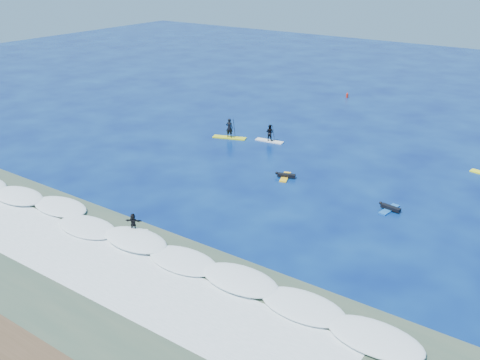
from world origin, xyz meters
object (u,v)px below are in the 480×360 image
Objects in this scene: prone_paddler_far at (390,208)px; wave_surfer at (133,223)px; sup_paddler_left at (229,131)px; prone_paddler_near at (285,176)px; marker_buoy at (347,95)px; sup_paddler_center at (270,134)px.

wave_surfer reaches higher than prone_paddler_far.
prone_paddler_far is at bearing -38.17° from sup_paddler_left.
prone_paddler_near is 14.23m from wave_surfer.
sup_paddler_left is at bearing -97.17° from marker_buoy.
marker_buoy reaches higher than prone_paddler_far.
sup_paddler_left is 11.18m from prone_paddler_near.
sup_paddler_center is at bearing 71.41° from prone_paddler_far.
sup_paddler_center reaches higher than wave_surfer.
sup_paddler_left is 1.19× the size of sup_paddler_center.
wave_surfer is at bearing -89.42° from sup_paddler_center.
prone_paddler_near is at bearing 48.84° from wave_surfer.
sup_paddler_left reaches higher than prone_paddler_far.
marker_buoy is at bearing 67.36° from wave_surfer.
marker_buoy is at bearing 63.34° from sup_paddler_left.
prone_paddler_far is at bearing -115.09° from prone_paddler_near.
prone_paddler_near reaches higher than prone_paddler_far.
sup_paddler_left is at bearing 80.55° from wave_surfer.
sup_paddler_center is at bearing 69.40° from wave_surfer.
marker_buoy is at bearing 86.42° from sup_paddler_center.
prone_paddler_far is (9.14, -0.87, -0.00)m from prone_paddler_near.
wave_surfer reaches higher than marker_buoy.
prone_paddler_far is at bearing -59.92° from marker_buoy.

